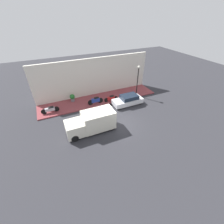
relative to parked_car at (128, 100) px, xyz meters
The scene contains 10 objects.
ground_plane 4.22m from the parked_car, 135.89° to the left, with size 60.00×60.00×0.00m, color #2D2D33.
sidewalk 3.90m from the parked_car, 48.75° to the left, with size 3.12×15.65×0.13m.
building_facade 5.51m from the parked_car, 34.31° to the left, with size 0.30×15.65×5.07m.
parked_car is the anchor object (origin of this frame).
delivery_van 6.47m from the parked_car, 116.94° to the left, with size 1.84×4.75×2.04m.
scooter_silver 9.39m from the parked_car, 78.51° to the left, with size 0.30×2.01×0.75m.
motorcycle_red 2.24m from the parked_car, 50.11° to the left, with size 0.30×1.85×0.72m.
motorcycle_blue 4.10m from the parked_car, 67.71° to the left, with size 0.30×1.98×0.89m.
streetlamp 3.45m from the parked_car, 56.72° to the right, with size 0.35×0.35×4.15m.
potted_plant 7.17m from the parked_car, 61.32° to the left, with size 0.63×0.63×0.96m.
Camera 1 is at (-11.11, 5.72, 10.11)m, focal length 24.00 mm.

